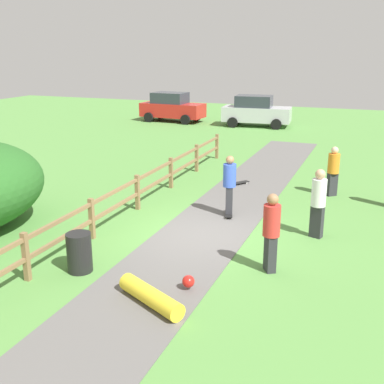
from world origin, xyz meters
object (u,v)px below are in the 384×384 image
object	(u,v)px
skater_fallen	(154,295)
parked_car_red	(172,107)
trash_bin	(79,252)
skater_riding	(229,183)
skateboard_loose	(239,183)
bystander_white	(318,200)
bystander_orange	(333,169)
bystander_red	(271,229)
parked_car_silver	(256,111)

from	to	relation	value
skater_fallen	parked_car_red	size ratio (longest dim) A/B	0.39
trash_bin	skater_riding	size ratio (longest dim) A/B	0.50
skateboard_loose	bystander_white	distance (m)	5.37
bystander_white	skateboard_loose	bearing A→B (deg)	128.42
skateboard_loose	bystander_orange	bearing A→B (deg)	-2.22
trash_bin	skater_riding	xyz separation A→B (m)	(2.02, 4.78, 0.58)
skater_riding	bystander_orange	size ratio (longest dim) A/B	1.08
trash_bin	skateboard_loose	bearing A→B (deg)	80.43
skater_fallen	bystander_red	bearing A→B (deg)	52.14
skateboard_loose	parked_car_red	xyz separation A→B (m)	(-8.56, 13.51, 0.87)
trash_bin	parked_car_silver	size ratio (longest dim) A/B	0.21
skater_fallen	bystander_orange	size ratio (longest dim) A/B	0.98
skater_riding	bystander_red	distance (m)	3.77
parked_car_red	bystander_white	bearing A→B (deg)	-56.13
parked_car_silver	parked_car_red	size ratio (longest dim) A/B	1.01
trash_bin	parked_car_silver	distance (m)	21.71
skater_fallen	parked_car_silver	xyz separation A→B (m)	(-3.62, 22.40, 0.76)
bystander_white	bystander_red	xyz separation A→B (m)	(-0.69, -2.46, -0.02)
bystander_red	parked_car_silver	bearing A→B (deg)	105.04
bystander_orange	bystander_red	world-z (taller)	bystander_red
bystander_white	bystander_orange	world-z (taller)	bystander_white
parked_car_silver	parked_car_red	world-z (taller)	same
skater_riding	parked_car_red	distance (m)	19.24
trash_bin	parked_car_red	xyz separation A→B (m)	(-7.19, 21.67, 0.51)
skater_riding	bystander_orange	distance (m)	4.18
skater_riding	skateboard_loose	distance (m)	3.57
skater_riding	skateboard_loose	bearing A→B (deg)	100.73
bystander_orange	trash_bin	bearing A→B (deg)	-120.03
skateboard_loose	bystander_white	bearing A→B (deg)	-51.58
bystander_orange	parked_car_red	world-z (taller)	parked_car_red
trash_bin	parked_car_red	bearing A→B (deg)	108.35
trash_bin	skater_fallen	bearing A→B (deg)	-18.78
skater_fallen	skateboard_loose	world-z (taller)	skater_fallen
bystander_red	parked_car_silver	distance (m)	20.82
skateboard_loose	bystander_red	distance (m)	7.15
skater_riding	bystander_white	bearing A→B (deg)	-16.13
skateboard_loose	bystander_orange	size ratio (longest dim) A/B	0.45
trash_bin	skater_riding	bearing A→B (deg)	67.12
trash_bin	bystander_white	bearing A→B (deg)	40.70
trash_bin	bystander_white	size ratio (longest dim) A/B	0.49
trash_bin	skateboard_loose	distance (m)	8.28
skateboard_loose	trash_bin	bearing A→B (deg)	-99.57
skateboard_loose	parked_car_silver	distance (m)	13.82
trash_bin	bystander_red	distance (m)	4.30
bystander_red	parked_car_silver	size ratio (longest dim) A/B	0.42
skater_fallen	bystander_white	distance (m)	5.43
skater_riding	parked_car_silver	world-z (taller)	parked_car_silver
skater_riding	bystander_white	xyz separation A→B (m)	(2.65, -0.77, -0.00)
trash_bin	bystander_red	size ratio (longest dim) A/B	0.49
parked_car_silver	skater_riding	bearing A→B (deg)	-78.45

